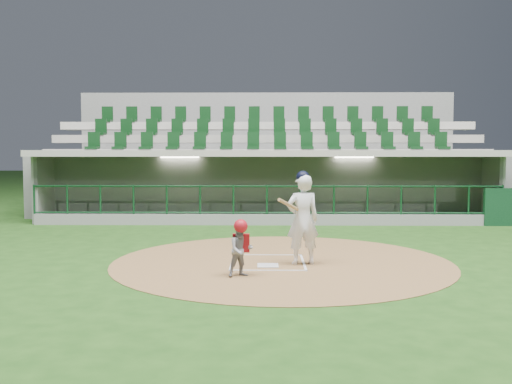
% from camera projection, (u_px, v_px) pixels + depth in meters
% --- Properties ---
extents(ground, '(120.00, 120.00, 0.00)m').
position_uv_depth(ground, '(268.00, 260.00, 12.35)').
color(ground, '#1A3F12').
rests_on(ground, ground).
extents(dirt_circle, '(7.20, 7.20, 0.01)m').
position_uv_depth(dirt_circle, '(282.00, 262.00, 12.14)').
color(dirt_circle, brown).
rests_on(dirt_circle, ground).
extents(home_plate, '(0.43, 0.43, 0.02)m').
position_uv_depth(home_plate, '(268.00, 266.00, 11.65)').
color(home_plate, silver).
rests_on(home_plate, dirt_circle).
extents(batter_box_chalk, '(1.55, 1.80, 0.01)m').
position_uv_depth(batter_box_chalk, '(268.00, 262.00, 12.05)').
color(batter_box_chalk, silver).
rests_on(batter_box_chalk, ground).
extents(dugout_structure, '(16.40, 3.70, 3.00)m').
position_uv_depth(dugout_structure, '(269.00, 191.00, 20.07)').
color(dugout_structure, slate).
rests_on(dugout_structure, ground).
extents(seating_deck, '(17.00, 6.72, 5.15)m').
position_uv_depth(seating_deck, '(266.00, 175.00, 23.12)').
color(seating_deck, slate).
rests_on(seating_deck, ground).
extents(batter, '(0.91, 0.92, 1.95)m').
position_uv_depth(batter, '(303.00, 218.00, 11.77)').
color(batter, white).
rests_on(batter, dirt_circle).
extents(catcher, '(0.60, 0.54, 1.08)m').
position_uv_depth(catcher, '(241.00, 248.00, 10.65)').
color(catcher, gray).
rests_on(catcher, dirt_circle).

